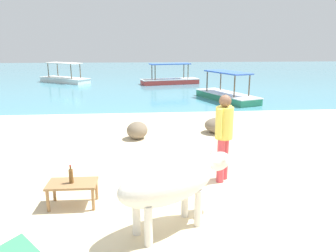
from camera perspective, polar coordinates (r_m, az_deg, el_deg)
The scene contains 11 objects.
sand_beach at distance 5.41m, azimuth 4.45°, elevation -13.39°, with size 18.00×14.00×0.04m, color beige.
water_surface at distance 26.85m, azimuth -3.33°, elevation 8.96°, with size 60.00×36.00×0.03m, color teal.
cow at distance 4.39m, azimuth 0.58°, elevation -9.83°, with size 1.81×1.27×1.06m.
low_bench_table at distance 5.36m, azimuth -16.52°, elevation -10.14°, with size 0.77×0.45×0.39m.
bottle at distance 5.28m, azimuth -16.74°, elevation -8.41°, with size 0.07×0.07×0.30m.
person_standing at distance 5.94m, azimuth 9.83°, elevation -0.98°, with size 0.35×0.42×1.62m.
shore_rock_large at distance 9.36m, azimuth 8.94°, elevation 0.11°, with size 0.81×0.75×0.44m, color #756651.
shore_rock_medium at distance 8.72m, azimuth -5.45°, elevation -0.75°, with size 0.62×0.55×0.46m, color #756651.
boat_red at distance 20.77m, azimuth 0.34°, elevation 8.19°, with size 3.83×1.92×1.29m.
boat_green at distance 15.01m, azimuth 10.29°, elevation 5.55°, with size 2.34×3.85×1.29m.
boat_white at distance 22.65m, azimuth -17.78°, elevation 8.03°, with size 3.64×3.11×1.29m.
Camera 1 is at (-0.83, -4.72, 2.54)m, focal length 34.54 mm.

